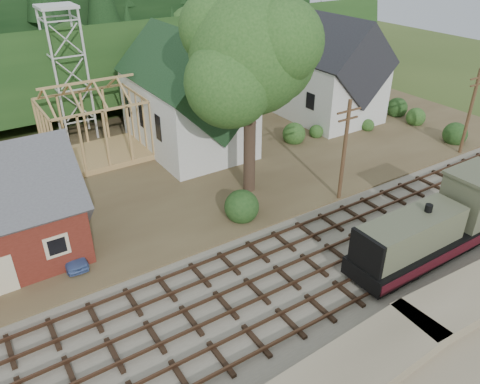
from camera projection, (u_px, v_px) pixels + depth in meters
ground at (313, 269)px, 28.60m from camera, size 140.00×140.00×0.00m
embankment at (430, 363)px, 22.40m from camera, size 64.00×5.00×1.60m
railroad_bed at (313, 268)px, 28.56m from camera, size 64.00×11.00×0.16m
village_flat at (180, 160)px, 41.65m from camera, size 64.00×26.00×0.30m
hillside at (95, 92)px, 59.22m from camera, size 70.00×28.96×12.74m
ridge at (61, 65)px, 70.88m from camera, size 80.00×20.00×12.00m
church at (188, 96)px, 41.34m from camera, size 8.40×15.17×13.00m
farmhouse at (328, 75)px, 48.60m from camera, size 8.40×10.80×10.60m
timber_frame at (94, 127)px, 40.18m from camera, size 8.20×6.20×6.99m
lattice_tower at (61, 34)px, 41.22m from camera, size 3.20×3.20×12.12m
big_tree at (252, 61)px, 31.94m from camera, size 10.90×8.40×14.70m
telegraph_pole_near at (344, 150)px, 33.62m from camera, size 2.20×0.28×8.00m
telegraph_pole_far at (470, 111)px, 40.74m from camera, size 2.20×0.28×8.00m
locomotive at (438, 226)px, 28.82m from camera, size 12.02×3.00×4.81m
car_blue at (73, 255)px, 28.42m from camera, size 1.51×3.34×1.11m
car_red at (318, 109)px, 50.78m from camera, size 5.02×2.72×1.34m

